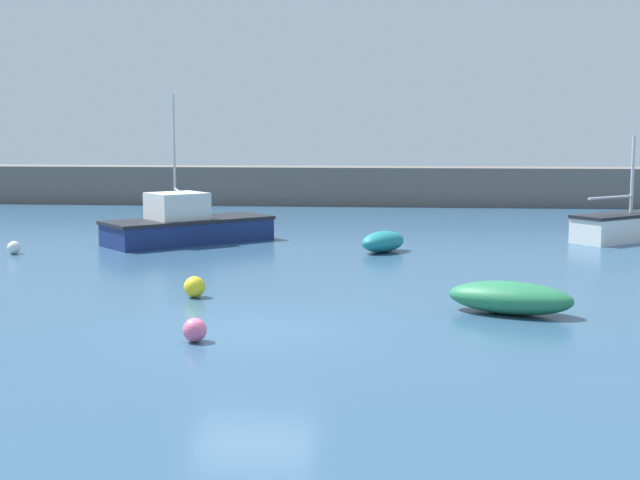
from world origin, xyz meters
TOP-DOWN VIEW (x-y plane):
  - ground_plane at (0.00, 0.00)m, footprint 120.00×120.00m
  - harbor_breakwater at (0.00, 30.17)m, footprint 53.65×2.49m
  - cabin_cruiser_white at (-4.65, 13.51)m, footprint 5.96×5.64m
  - dinghy_near_pier at (2.40, 11.77)m, footprint 1.91×2.10m
  - sailboat_tall_mast at (-6.54, 19.41)m, footprint 3.39×5.28m
  - rowboat_white_midwater at (5.40, 2.19)m, footprint 3.02×2.09m
  - sailboat_twin_hulled at (11.35, 15.77)m, footprint 4.87×4.33m
  - mooring_buoy_pink at (-0.96, -1.01)m, footprint 0.47×0.47m
  - mooring_buoy_yellow at (-2.00, 3.43)m, footprint 0.52×0.52m
  - mooring_buoy_white at (-9.59, 10.26)m, footprint 0.42×0.42m

SIDE VIEW (x-z plane):
  - ground_plane at x=0.00m, z-range -0.20..0.00m
  - mooring_buoy_white at x=-9.59m, z-range 0.00..0.42m
  - mooring_buoy_pink at x=-0.96m, z-range 0.00..0.47m
  - mooring_buoy_yellow at x=-2.00m, z-range 0.00..0.52m
  - dinghy_near_pier at x=2.40m, z-range 0.00..0.70m
  - rowboat_white_midwater at x=5.40m, z-range 0.00..0.72m
  - sailboat_tall_mast at x=-6.54m, z-range -2.31..3.15m
  - sailboat_twin_hulled at x=11.35m, z-range -1.39..2.43m
  - cabin_cruiser_white at x=-4.65m, z-range -0.28..1.54m
  - harbor_breakwater at x=0.00m, z-range 0.00..2.01m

